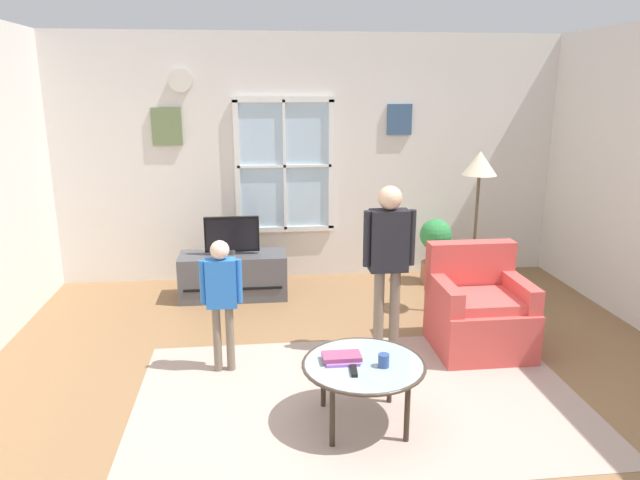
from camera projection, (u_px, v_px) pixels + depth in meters
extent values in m
cube|color=olive|center=(353.00, 406.00, 4.13)|extent=(6.25, 6.47, 0.02)
cube|color=silver|center=(311.00, 159.00, 6.65)|extent=(5.65, 0.12, 2.74)
cube|color=silver|center=(284.00, 166.00, 6.57)|extent=(1.05, 0.02, 1.45)
cube|color=white|center=(284.00, 99.00, 6.36)|extent=(1.11, 0.04, 0.06)
cube|color=white|center=(286.00, 229.00, 6.73)|extent=(1.11, 0.04, 0.06)
cube|color=white|center=(237.00, 167.00, 6.49)|extent=(0.06, 0.04, 1.45)
cube|color=white|center=(331.00, 165.00, 6.60)|extent=(0.06, 0.04, 1.45)
cube|color=white|center=(285.00, 166.00, 6.55)|extent=(0.03, 0.04, 1.45)
cube|color=white|center=(285.00, 166.00, 6.55)|extent=(1.05, 0.04, 0.03)
cube|color=#667A4C|center=(167.00, 127.00, 6.31)|extent=(0.32, 0.03, 0.40)
cube|color=#38567A|center=(399.00, 120.00, 6.57)|extent=(0.28, 0.03, 0.34)
cylinder|color=silver|center=(180.00, 81.00, 6.19)|extent=(0.24, 0.04, 0.24)
cube|color=tan|center=(359.00, 398.00, 4.20)|extent=(3.18, 1.99, 0.01)
cube|color=#4C4C51|center=(234.00, 276.00, 6.17)|extent=(1.11, 0.45, 0.47)
cube|color=black|center=(233.00, 289.00, 5.96)|extent=(1.00, 0.02, 0.02)
cylinder|color=#4C4C4C|center=(233.00, 252.00, 6.10)|extent=(0.08, 0.08, 0.05)
cube|color=black|center=(232.00, 234.00, 6.05)|extent=(0.56, 0.05, 0.37)
cube|color=black|center=(232.00, 235.00, 6.02)|extent=(0.52, 0.01, 0.33)
cube|color=#D14C47|center=(479.00, 327.00, 4.93)|extent=(0.76, 0.72, 0.42)
cube|color=#D14C47|center=(470.00, 267.00, 5.10)|extent=(0.76, 0.16, 0.45)
cube|color=#D14C47|center=(445.00, 293.00, 4.81)|extent=(0.12, 0.65, 0.20)
cube|color=#D14C47|center=(519.00, 290.00, 4.88)|extent=(0.12, 0.65, 0.20)
cube|color=#E1524D|center=(484.00, 301.00, 4.81)|extent=(0.61, 0.50, 0.08)
cylinder|color=#99B2B7|center=(364.00, 364.00, 3.79)|extent=(0.79, 0.79, 0.02)
torus|color=#3F3328|center=(364.00, 364.00, 3.79)|extent=(0.81, 0.81, 0.02)
cylinder|color=#33281E|center=(323.00, 379.00, 4.05)|extent=(0.04, 0.04, 0.42)
cylinder|color=#33281E|center=(390.00, 375.00, 4.10)|extent=(0.04, 0.04, 0.42)
cylinder|color=#33281E|center=(332.00, 416.00, 3.60)|extent=(0.04, 0.04, 0.42)
cylinder|color=#33281E|center=(407.00, 412.00, 3.65)|extent=(0.04, 0.04, 0.42)
cube|color=#9E61C6|center=(342.00, 360.00, 3.82)|extent=(0.22, 0.18, 0.02)
cube|color=#964267|center=(342.00, 356.00, 3.81)|extent=(0.25, 0.14, 0.03)
cylinder|color=#334C8C|center=(384.00, 361.00, 3.73)|extent=(0.07, 0.07, 0.09)
cube|color=black|center=(354.00, 371.00, 3.67)|extent=(0.05, 0.14, 0.02)
cylinder|color=#726656|center=(379.00, 312.00, 4.86)|extent=(0.09, 0.09, 0.71)
cylinder|color=#726656|center=(394.00, 311.00, 4.87)|extent=(0.09, 0.09, 0.71)
cube|color=black|center=(389.00, 241.00, 4.71)|extent=(0.31, 0.16, 0.51)
sphere|color=#D8AD8C|center=(390.00, 198.00, 4.62)|extent=(0.19, 0.19, 0.19)
cylinder|color=black|center=(367.00, 239.00, 4.66)|extent=(0.06, 0.06, 0.46)
cylinder|color=black|center=(411.00, 238.00, 4.70)|extent=(0.06, 0.06, 0.46)
cylinder|color=#726656|center=(217.00, 339.00, 4.55)|extent=(0.06, 0.06, 0.54)
cylinder|color=#726656|center=(230.00, 338.00, 4.56)|extent=(0.06, 0.06, 0.54)
cube|color=blue|center=(221.00, 283.00, 4.44)|extent=(0.23, 0.12, 0.38)
sphere|color=beige|center=(220.00, 250.00, 4.37)|extent=(0.14, 0.14, 0.14)
cylinder|color=blue|center=(203.00, 282.00, 4.40)|extent=(0.05, 0.05, 0.34)
cylinder|color=blue|center=(239.00, 281.00, 4.43)|extent=(0.05, 0.05, 0.34)
cylinder|color=#9E6B4C|center=(434.00, 272.00, 6.65)|extent=(0.30, 0.30, 0.24)
cylinder|color=#4C7238|center=(435.00, 256.00, 6.60)|extent=(0.02, 0.02, 0.14)
sphere|color=#328D46|center=(436.00, 235.00, 6.54)|extent=(0.36, 0.36, 0.36)
cylinder|color=black|center=(469.00, 312.00, 5.76)|extent=(0.26, 0.26, 0.03)
cylinder|color=brown|center=(474.00, 246.00, 5.59)|extent=(0.03, 0.03, 1.38)
cone|color=beige|center=(480.00, 163.00, 5.39)|extent=(0.32, 0.32, 0.22)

